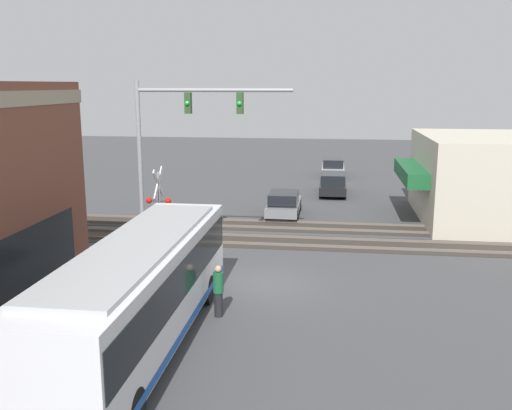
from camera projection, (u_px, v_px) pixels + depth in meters
The scene contains 11 objects.
ground_plane at pixel (262, 284), 21.77m from camera, with size 120.00×120.00×0.00m, color #424244.
shop_building at pixel (485, 178), 31.68m from camera, with size 9.62×8.30×4.73m.
city_bus at pixel (140, 290), 16.19m from camera, with size 11.55×2.59×3.18m.
traffic_signal_gantry at pixel (178, 131), 24.89m from camera, with size 0.42×6.91×7.64m.
crossing_signal at pixel (159, 201), 25.90m from camera, with size 1.41×1.18×3.81m.
rail_track_near at pixel (278, 241), 27.58m from camera, with size 2.60×60.00×0.15m.
rail_track_far at pixel (283, 226), 30.68m from camera, with size 2.60×60.00×0.15m.
parked_car_grey at pixel (284, 204), 33.07m from camera, with size 4.31×1.82×1.40m.
parked_car_black at pixel (333, 184), 39.48m from camera, with size 4.80×1.82×1.49m.
parked_car_silver at pixel (333, 168), 47.14m from camera, with size 4.85×1.82×1.52m.
pedestrian_near_bus at pixel (218, 291), 18.57m from camera, with size 0.34×0.34×1.74m.
Camera 1 is at (-20.51, -2.53, 7.47)m, focal length 40.00 mm.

